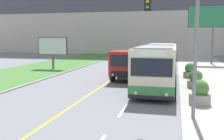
{
  "coord_description": "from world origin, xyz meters",
  "views": [
    {
      "loc": [
        5.18,
        0.07,
        3.59
      ],
      "look_at": [
        1.1,
        16.82,
        1.4
      ],
      "focal_mm": 42.0,
      "sensor_mm": 36.0,
      "label": 1
    }
  ],
  "objects": [
    {
      "name": "billboard_small",
      "position": [
        -8.09,
        26.77,
        2.46
      ],
      "size": [
        3.43,
        0.24,
        3.55
      ],
      "color": "#59595B",
      "rests_on": "ground_plane"
    },
    {
      "name": "planter_round_third",
      "position": [
        6.44,
        23.34,
        0.64
      ],
      "size": [
        1.13,
        1.13,
        1.29
      ],
      "color": "gray",
      "rests_on": "sidewalk_right"
    },
    {
      "name": "city_bus",
      "position": [
        3.96,
        19.83,
        1.52
      ],
      "size": [
        2.64,
        12.2,
        3.0
      ],
      "color": "beige",
      "rests_on": "ground_plane"
    },
    {
      "name": "billboard_large",
      "position": [
        9.74,
        35.98,
        5.92
      ],
      "size": [
        6.28,
        0.24,
        7.56
      ],
      "color": "#59595B",
      "rests_on": "ground_plane"
    },
    {
      "name": "traffic_light_mast",
      "position": [
        5.35,
        11.69,
        3.75
      ],
      "size": [
        2.28,
        0.32,
        5.9
      ],
      "color": "slate",
      "rests_on": "ground_plane"
    },
    {
      "name": "dump_truck",
      "position": [
        1.43,
        21.51,
        1.26
      ],
      "size": [
        2.6,
        6.79,
        2.46
      ],
      "color": "black",
      "rests_on": "ground_plane"
    },
    {
      "name": "planter_round_near",
      "position": [
        6.47,
        14.14,
        0.65
      ],
      "size": [
        1.11,
        1.11,
        1.3
      ],
      "color": "gray",
      "rests_on": "sidewalk_right"
    },
    {
      "name": "planter_round_second",
      "position": [
        6.58,
        18.74,
        0.62
      ],
      "size": [
        1.12,
        1.12,
        1.25
      ],
      "color": "gray",
      "rests_on": "sidewalk_right"
    }
  ]
}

